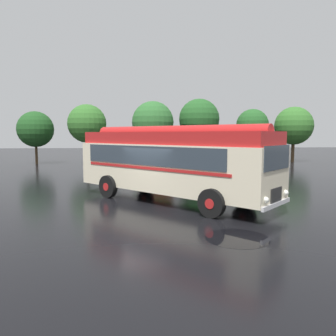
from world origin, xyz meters
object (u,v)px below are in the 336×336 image
car_mid_left (162,162)px  car_mid_right (196,161)px  vintage_bus (171,161)px  car_near_left (130,162)px

car_mid_left → car_mid_right: 2.95m
vintage_bus → car_near_left: vintage_bus is taller
vintage_bus → car_mid_right: bearing=75.5°
vintage_bus → car_mid_left: 11.33m
vintage_bus → car_mid_left: bearing=88.7°
vintage_bus → car_mid_right: 12.45m
car_near_left → car_mid_right: (5.51, -0.15, 0.00)m
car_mid_left → vintage_bus: bearing=-91.3°
car_near_left → car_mid_left: same height
vintage_bus → car_mid_right: (3.11, 12.01, -1.05)m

